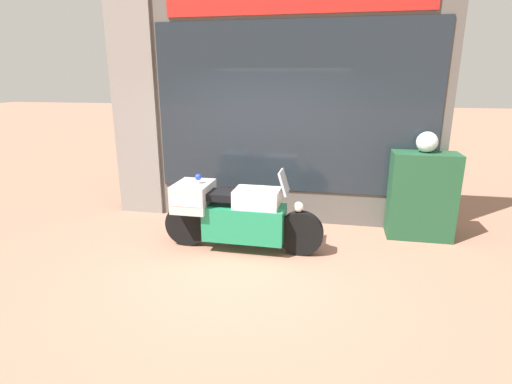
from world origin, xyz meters
The scene contains 6 objects.
ground_plane centered at (0.00, 0.00, 0.00)m, with size 60.00×60.00×0.00m, color #9E6B56.
shop_building centered at (-0.36, 2.00, 1.83)m, with size 5.44×0.55×3.64m.
window_display centered at (0.32, 2.03, 0.48)m, with size 4.20×0.30×2.02m.
paramedic_motorcycle centered at (-0.30, 0.54, 0.53)m, with size 2.26×0.63×1.17m.
utility_cabinet centered at (2.36, 1.52, 0.65)m, with size 0.94×0.49×1.30m, color #1E4C2D.
white_helmet centered at (2.35, 1.55, 1.45)m, with size 0.30×0.30×0.30m, color white.
Camera 1 is at (1.04, -4.56, 2.36)m, focal length 28.00 mm.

